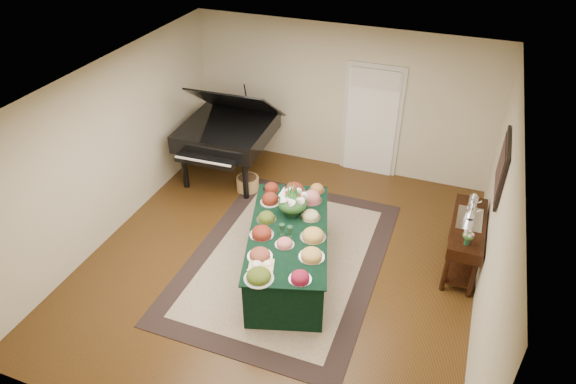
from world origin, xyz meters
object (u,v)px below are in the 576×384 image
at_px(grand_piano, 227,131).
at_px(buffet_table, 289,252).
at_px(mahogany_sideboard, 467,233).
at_px(floral_centerpiece, 292,200).

bearing_deg(grand_piano, buffet_table, -47.25).
bearing_deg(mahogany_sideboard, grand_piano, 165.44).
height_order(floral_centerpiece, grand_piano, grand_piano).
distance_m(floral_centerpiece, mahogany_sideboard, 2.50).
relative_size(floral_centerpiece, grand_piano, 0.23).
relative_size(buffet_table, floral_centerpiece, 5.74).
relative_size(buffet_table, grand_piano, 1.31).
distance_m(buffet_table, floral_centerpiece, 0.74).
relative_size(floral_centerpiece, mahogany_sideboard, 0.31).
xyz_separation_m(floral_centerpiece, mahogany_sideboard, (2.37, 0.66, -0.41)).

